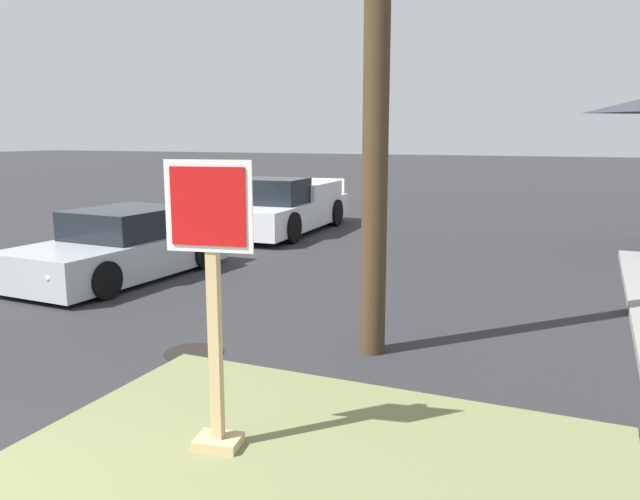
{
  "coord_description": "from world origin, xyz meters",
  "views": [
    {
      "loc": [
        4.24,
        -1.49,
        2.58
      ],
      "look_at": [
        1.73,
        4.32,
        1.42
      ],
      "focal_mm": 35.45,
      "sensor_mm": 36.0,
      "label": 1
    }
  ],
  "objects_px": {
    "manhole_cover": "(194,353)",
    "pickup_truck_white": "(280,209)",
    "stop_sign": "(214,314)",
    "parked_sedan_silver": "(122,248)"
  },
  "relations": [
    {
      "from": "parked_sedan_silver",
      "to": "pickup_truck_white",
      "type": "bearing_deg",
      "value": 88.28
    },
    {
      "from": "stop_sign",
      "to": "parked_sedan_silver",
      "type": "bearing_deg",
      "value": 136.31
    },
    {
      "from": "pickup_truck_white",
      "to": "parked_sedan_silver",
      "type": "bearing_deg",
      "value": -91.72
    },
    {
      "from": "stop_sign",
      "to": "pickup_truck_white",
      "type": "xyz_separation_m",
      "value": [
        -4.98,
        10.91,
        -0.58
      ]
    },
    {
      "from": "stop_sign",
      "to": "pickup_truck_white",
      "type": "relative_size",
      "value": 0.43
    },
    {
      "from": "stop_sign",
      "to": "manhole_cover",
      "type": "relative_size",
      "value": 3.31
    },
    {
      "from": "manhole_cover",
      "to": "parked_sedan_silver",
      "type": "bearing_deg",
      "value": 140.38
    },
    {
      "from": "stop_sign",
      "to": "manhole_cover",
      "type": "height_order",
      "value": "stop_sign"
    },
    {
      "from": "manhole_cover",
      "to": "pickup_truck_white",
      "type": "xyz_separation_m",
      "value": [
        -3.38,
        8.92,
        0.61
      ]
    },
    {
      "from": "manhole_cover",
      "to": "parked_sedan_silver",
      "type": "distance_m",
      "value": 4.65
    }
  ]
}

